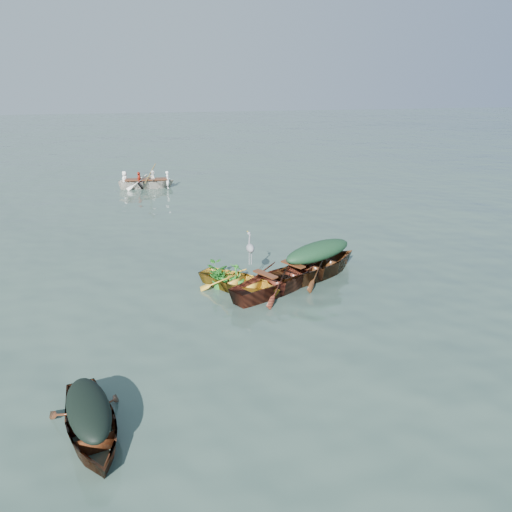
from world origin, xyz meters
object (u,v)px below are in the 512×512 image
Objects in this scene: yellow_dinghy at (240,290)px; open_wooden_boat at (279,290)px; green_tarp_boat at (317,276)px; heron at (250,253)px; dark_covered_boat at (92,436)px; rowed_boat at (147,188)px.

open_wooden_boat is at bearing -57.06° from yellow_dinghy.
green_tarp_boat is 2.19m from heron.
yellow_dinghy reaches higher than dark_covered_boat.
heron is (0.37, 0.41, 0.89)m from yellow_dinghy.
rowed_boat is at bearing 58.51° from heron.
green_tarp_boat reaches higher than rowed_boat.
heron reaches higher than rowed_boat.
heron reaches higher than open_wooden_boat.
yellow_dinghy is 3.46× the size of heron.
dark_covered_boat is at bearing -166.78° from heron.
dark_covered_boat is at bearing 105.42° from green_tarp_boat.
yellow_dinghy is at bearing 72.40° from green_tarp_boat.
rowed_boat reaches higher than yellow_dinghy.
rowed_boat is (-3.27, 14.15, 0.00)m from open_wooden_boat.
open_wooden_boat reaches higher than dark_covered_boat.
rowed_boat is at bearing -17.38° from open_wooden_boat.
dark_covered_boat is 3.50× the size of heron.
rowed_boat is 13.76m from heron.
dark_covered_boat is 0.81× the size of rowed_boat.
rowed_boat is (1.24, 19.11, 0.00)m from dark_covered_boat.
rowed_boat is at bearing 56.71° from yellow_dinghy.
dark_covered_boat is 0.73× the size of open_wooden_boat.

